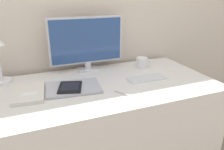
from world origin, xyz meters
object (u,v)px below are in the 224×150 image
(ereader, at_px, (70,87))
(coffee_mug, at_px, (142,63))
(notebook, at_px, (29,93))
(laptop, at_px, (73,88))
(monitor, at_px, (87,43))
(pen, at_px, (125,94))
(keyboard, at_px, (147,78))

(ereader, bearing_deg, coffee_mug, 19.18)
(ereader, relative_size, notebook, 0.68)
(laptop, relative_size, coffee_mug, 2.93)
(coffee_mug, bearing_deg, monitor, 165.78)
(laptop, height_order, pen, laptop)
(keyboard, height_order, laptop, laptop)
(keyboard, bearing_deg, laptop, 177.65)
(monitor, bearing_deg, laptop, -120.53)
(keyboard, distance_m, ereader, 0.53)
(notebook, height_order, coffee_mug, coffee_mug)
(keyboard, distance_m, laptop, 0.51)
(pen, bearing_deg, notebook, 157.81)
(monitor, height_order, laptop, monitor)
(laptop, height_order, coffee_mug, coffee_mug)
(ereader, bearing_deg, monitor, 57.65)
(keyboard, bearing_deg, ereader, 179.21)
(pen, bearing_deg, laptop, 143.74)
(coffee_mug, bearing_deg, notebook, -167.98)
(monitor, distance_m, pen, 0.54)
(keyboard, relative_size, coffee_mug, 2.29)
(notebook, relative_size, pen, 2.29)
(keyboard, xyz_separation_m, pen, (-0.24, -0.17, -0.00))
(monitor, relative_size, pen, 4.27)
(laptop, height_order, ereader, ereader)
(keyboard, height_order, coffee_mug, coffee_mug)
(laptop, bearing_deg, coffee_mug, 18.66)
(keyboard, bearing_deg, notebook, 177.00)
(laptop, bearing_deg, ereader, -148.12)
(coffee_mug, distance_m, pen, 0.51)
(monitor, xyz_separation_m, keyboard, (0.33, -0.32, -0.21))
(ereader, xyz_separation_m, coffee_mug, (0.61, 0.21, 0.02))
(monitor, relative_size, keyboard, 2.02)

